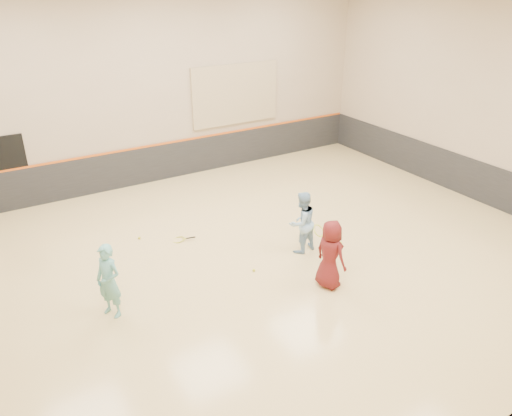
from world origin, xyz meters
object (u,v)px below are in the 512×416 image
instructor (302,222)px  spare_racket (178,237)px  young_man (330,254)px  girl (109,281)px

instructor → spare_racket: size_ratio=2.14×
young_man → spare_racket: 4.17m
young_man → spare_racket: (-2.01, 3.58, -0.70)m
instructor → spare_racket: bearing=-48.7°
young_man → girl: bearing=62.1°
spare_racket → young_man: bearing=-60.7°
instructor → young_man: (-0.36, -1.54, 0.00)m
young_man → spare_racket: young_man is taller
girl → spare_racket: 3.24m
girl → spare_racket: size_ratio=2.15×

